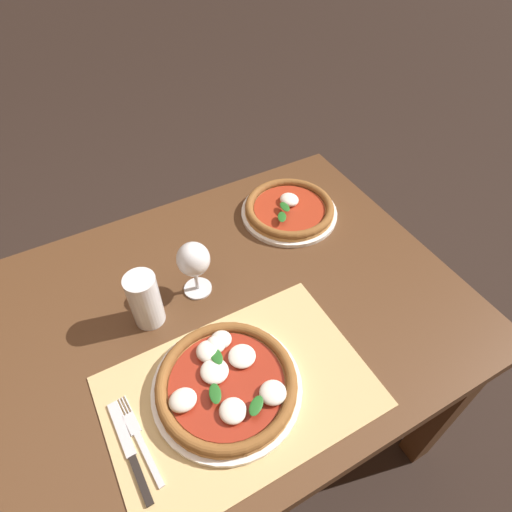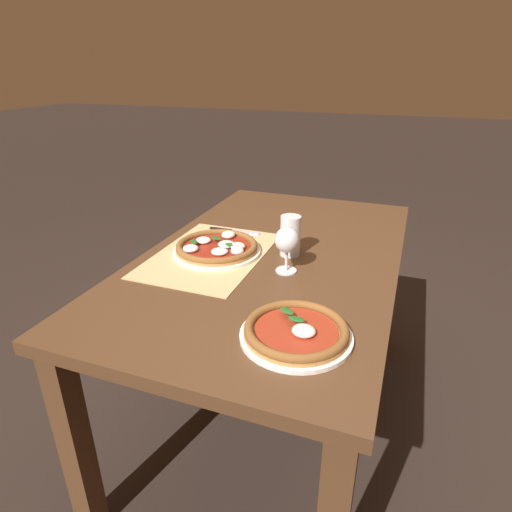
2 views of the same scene
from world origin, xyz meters
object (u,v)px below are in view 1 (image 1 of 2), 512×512
Objects in this scene: pizza_near at (226,383)px; fork at (140,439)px; knife at (130,450)px; pint_glass at (145,301)px; wine_glass at (194,261)px; pizza_far at (289,209)px.

fork is at bearing -175.70° from pizza_near.
fork is 0.03m from knife.
fork is at bearing -113.38° from pint_glass.
fork is (-0.25, -0.29, -0.10)m from wine_glass.
fork is at bearing -144.98° from pizza_far.
fork is at bearing -130.64° from wine_glass.
wine_glass reaches higher than pint_glass.
pizza_far is 0.51m from pint_glass.
wine_glass is at bearing 79.01° from pizza_near.
wine_glass is 0.14m from pint_glass.
pint_glass is 0.29m from fork.
pizza_near is 2.03× the size of wine_glass.
pizza_near is at bearing -71.73° from pint_glass.
wine_glass is at bearing 49.36° from fork.
pizza_near is at bearing 6.74° from knife.
pizza_far is 1.96× the size of pint_glass.
pizza_far is 0.39m from wine_glass.
wine_glass is at bearing 47.90° from knife.
pizza_far is at bearing 20.51° from wine_glass.
fork is (-0.19, -0.01, -0.02)m from pizza_near.
pizza_near is 0.22m from knife.
fork is (-0.11, -0.26, -0.06)m from pint_glass.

